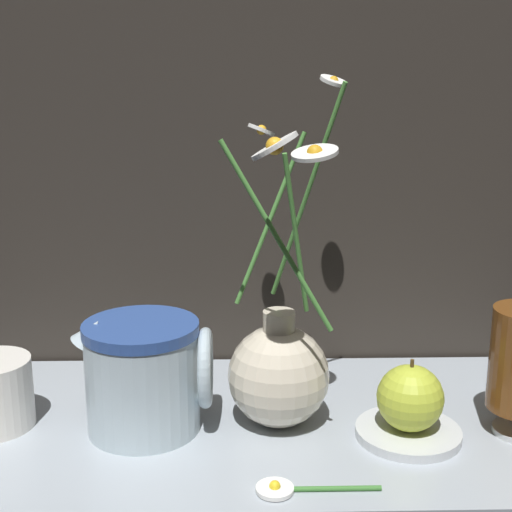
# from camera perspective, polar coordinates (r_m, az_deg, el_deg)

# --- Properties ---
(ground_plane) EXTENTS (6.00, 6.00, 0.00)m
(ground_plane) POSITION_cam_1_polar(r_m,az_deg,el_deg) (0.83, -0.90, -13.71)
(ground_plane) COLOR black
(shelf) EXTENTS (0.75, 0.35, 0.01)m
(shelf) POSITION_cam_1_polar(r_m,az_deg,el_deg) (0.83, -0.90, -13.35)
(shelf) COLOR #9EA8B2
(shelf) RESTS_ON ground_plane
(vase_with_flowers) EXTENTS (0.14, 0.23, 0.38)m
(vase_with_flowers) POSITION_cam_1_polar(r_m,az_deg,el_deg) (0.79, 2.21, -8.89)
(vase_with_flowers) COLOR beige
(vase_with_flowers) RESTS_ON shelf
(ceramic_pitcher) EXTENTS (0.15, 0.12, 0.13)m
(ceramic_pitcher) POSITION_cam_1_polar(r_m,az_deg,el_deg) (0.79, -8.53, -9.11)
(ceramic_pitcher) COLOR silver
(ceramic_pitcher) RESTS_ON shelf
(saucer_plate) EXTENTS (0.11, 0.11, 0.01)m
(saucer_plate) POSITION_cam_1_polar(r_m,az_deg,el_deg) (0.81, 12.42, -13.63)
(saucer_plate) COLOR silver
(saucer_plate) RESTS_ON shelf
(orange_fruit) EXTENTS (0.07, 0.07, 0.08)m
(orange_fruit) POSITION_cam_1_polar(r_m,az_deg,el_deg) (0.79, 12.58, -11.02)
(orange_fruit) COLOR #B7C638
(orange_fruit) RESTS_ON saucer_plate
(loose_daisy) EXTENTS (0.12, 0.04, 0.01)m
(loose_daisy) POSITION_cam_1_polar(r_m,az_deg,el_deg) (0.70, 3.13, -18.07)
(loose_daisy) COLOR #3D7A33
(loose_daisy) RESTS_ON shelf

